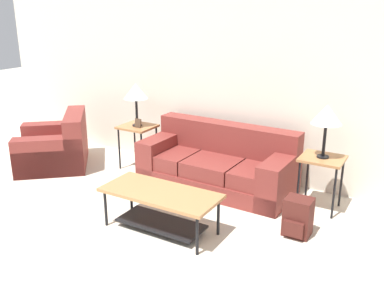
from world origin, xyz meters
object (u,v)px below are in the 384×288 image
at_px(table_lamp_left, 136,92).
at_px(backpack, 298,217).
at_px(couch, 218,165).
at_px(side_table_left, 137,131).
at_px(coffee_table, 161,202).
at_px(side_table_right, 322,164).
at_px(armchair, 56,147).
at_px(table_lamp_right, 327,115).

distance_m(table_lamp_left, backpack, 2.93).
relative_size(couch, backpack, 4.91).
height_order(side_table_left, table_lamp_left, table_lamp_left).
xyz_separation_m(couch, coffee_table, (0.01, -1.37, 0.04)).
bearing_deg(side_table_right, couch, -178.86).
height_order(table_lamp_left, backpack, table_lamp_left).
bearing_deg(couch, coffee_table, -89.53).
distance_m(coffee_table, side_table_left, 1.96).
bearing_deg(couch, backpack, -28.59).
height_order(couch, side_table_left, couch).
relative_size(armchair, table_lamp_left, 2.32).
xyz_separation_m(side_table_left, table_lamp_left, (-0.00, 0.00, 0.58)).
distance_m(coffee_table, backpack, 1.46).
relative_size(armchair, side_table_left, 2.23).
height_order(armchair, side_table_left, armchair).
xyz_separation_m(coffee_table, table_lamp_right, (1.34, 1.39, 0.82)).
bearing_deg(armchair, side_table_left, 26.18).
bearing_deg(coffee_table, table_lamp_left, 134.30).
xyz_separation_m(armchair, coffee_table, (2.49, -0.84, 0.05)).
height_order(side_table_left, table_lamp_right, table_lamp_right).
bearing_deg(side_table_right, armchair, -171.72).
bearing_deg(table_lamp_left, coffee_table, -45.70).
bearing_deg(armchair, backpack, -2.82).
distance_m(side_table_left, table_lamp_left, 0.58).
distance_m(side_table_left, table_lamp_right, 2.76).
bearing_deg(coffee_table, table_lamp_right, 46.21).
bearing_deg(armchair, side_table_right, 8.28).
distance_m(side_table_right, backpack, 0.83).
xyz_separation_m(side_table_right, table_lamp_left, (-2.69, 0.00, 0.58)).
xyz_separation_m(side_table_right, table_lamp_right, (-0.00, 0.00, 0.58)).
relative_size(armchair, side_table_right, 2.23).
height_order(couch, backpack, couch).
xyz_separation_m(couch, side_table_right, (1.35, 0.03, 0.27)).
bearing_deg(table_lamp_left, backpack, -15.61).
bearing_deg(couch, armchair, -167.94).
bearing_deg(backpack, side_table_right, 87.72).
bearing_deg(side_table_right, coffee_table, -133.79).
bearing_deg(coffee_table, side_table_right, 46.21).
bearing_deg(side_table_left, side_table_right, 0.00).
xyz_separation_m(armchair, side_table_left, (1.13, 0.56, 0.29)).
height_order(side_table_right, backpack, side_table_right).
distance_m(coffee_table, side_table_right, 1.94).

